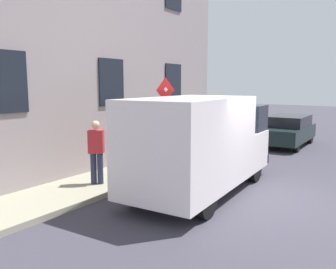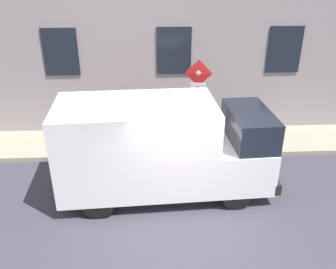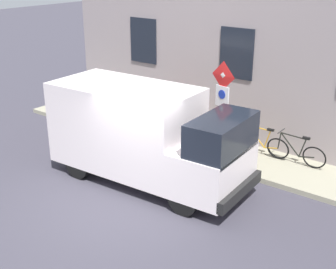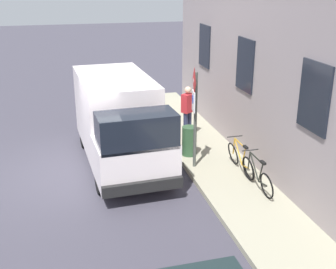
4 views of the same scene
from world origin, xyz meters
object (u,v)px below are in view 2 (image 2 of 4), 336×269
object	(u,v)px
delivery_van	(161,147)
bicycle_black	(242,123)
sign_post_stacked	(198,94)
pedestrian	(117,118)
litter_bin	(169,136)
bicycle_orange	(212,124)

from	to	relation	value
delivery_van	bicycle_black	distance (m)	4.27
sign_post_stacked	pedestrian	world-z (taller)	sign_post_stacked
delivery_van	litter_bin	xyz separation A→B (m)	(2.06, -0.29, -0.74)
bicycle_black	litter_bin	world-z (taller)	litter_bin
bicycle_black	bicycle_orange	bearing A→B (deg)	-1.27
sign_post_stacked	pedestrian	distance (m)	2.66
delivery_van	pedestrian	distance (m)	2.81
delivery_van	pedestrian	size ratio (longest dim) A/B	3.16
pedestrian	litter_bin	distance (m)	1.72
pedestrian	litter_bin	size ratio (longest dim) A/B	1.91
bicycle_black	bicycle_orange	xyz separation A→B (m)	(0.00, 1.05, 0.00)
sign_post_stacked	bicycle_orange	world-z (taller)	sign_post_stacked
litter_bin	delivery_van	bearing A→B (deg)	171.90
delivery_van	pedestrian	bearing A→B (deg)	114.61
delivery_van	litter_bin	size ratio (longest dim) A/B	6.04
bicycle_black	bicycle_orange	size ratio (longest dim) A/B	1.00
bicycle_orange	pedestrian	bearing A→B (deg)	10.21
delivery_van	pedestrian	world-z (taller)	delivery_van
delivery_van	pedestrian	xyz separation A→B (m)	(2.47, 1.30, -0.26)
delivery_van	bicycle_orange	distance (m)	3.66
litter_bin	sign_post_stacked	bearing A→B (deg)	-99.39
litter_bin	bicycle_black	bearing A→B (deg)	-68.11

